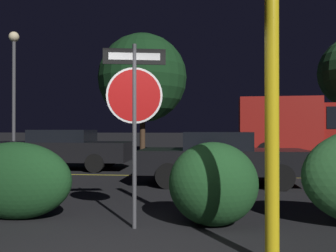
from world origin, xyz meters
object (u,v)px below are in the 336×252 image
Objects in this scene: passing_car_1 at (60,149)px; passing_car_2 at (222,157)px; yellow_pole_right at (272,92)px; street_lamp at (14,72)px; stop_sign at (134,99)px; hedge_bush_1 at (15,180)px; delivery_truck at (304,125)px; tree_0 at (142,78)px; hedge_bush_2 at (213,184)px.

passing_car_1 is 6.15m from passing_car_2.
street_lamp is at bearing 127.66° from yellow_pole_right.
hedge_bush_1 is at bearing 158.99° from stop_sign.
hedge_bush_1 is 13.60m from delivery_truck.
tree_0 is (-1.03, 16.10, 3.77)m from hedge_bush_1.
tree_0 is (1.17, 9.20, 3.66)m from passing_car_1.
hedge_bush_2 is 0.18× the size of tree_0.
yellow_pole_right reaches higher than passing_car_1.
tree_0 reaches higher than passing_car_2.
stop_sign is at bearing -79.78° from tree_0.
tree_0 reaches higher than passing_car_1.
yellow_pole_right reaches higher than stop_sign.
delivery_truck is at bearing 58.72° from hedge_bush_1.
hedge_bush_1 is at bearing -164.24° from passing_car_1.
delivery_truck is (3.80, 7.57, 0.87)m from passing_car_2.
hedge_bush_1 is 13.65m from street_lamp.
passing_car_1 is 7.15m from street_lamp.
passing_car_2 is (0.22, 4.06, 0.07)m from hedge_bush_2.
street_lamp is at bearing -139.67° from tree_0.
stop_sign is at bearing -20.69° from delivery_truck.
street_lamp is (-4.24, 4.60, 3.44)m from passing_car_1.
tree_0 is at bearing 93.65° from hedge_bush_1.
hedge_bush_1 is at bearing 157.20° from yellow_pole_right.
delivery_truck is (9.24, 4.70, 0.84)m from passing_car_1.
delivery_truck reaches higher than stop_sign.
hedge_bush_1 is 0.43× the size of passing_car_2.
hedge_bush_1 is at bearing 179.32° from hedge_bush_2.
tree_0 is at bearing -9.11° from passing_car_1.
street_lamp is (-9.46, 11.54, 3.54)m from hedge_bush_2.
delivery_truck is 9.66m from tree_0.
stop_sign is 14.66m from street_lamp.
passing_car_1 is 1.20× the size of passing_car_2.
delivery_truck is at bearing 153.06° from passing_car_2.
street_lamp reaches higher than passing_car_1.
yellow_pole_right is at bearing -75.24° from tree_0.
yellow_pole_right is at bearing -68.28° from hedge_bush_2.
stop_sign is 2.07m from yellow_pole_right.
passing_car_2 is 0.69× the size of street_lamp.
stop_sign is 4.67m from passing_car_2.
stop_sign is at bearing -17.17° from passing_car_2.
stop_sign reaches higher than passing_car_2.
street_lamp reaches higher than yellow_pole_right.
yellow_pole_right is 2.75× the size of hedge_bush_2.
tree_0 reaches higher than stop_sign.
yellow_pole_right is 16.62m from street_lamp.
stop_sign is 1.65m from hedge_bush_2.
passing_car_2 is at bearing -70.50° from tree_0.
passing_car_1 is (-5.22, 6.93, 0.10)m from hedge_bush_2.
delivery_truck is 13.73m from street_lamp.
tree_0 is at bearing 104.09° from hedge_bush_2.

